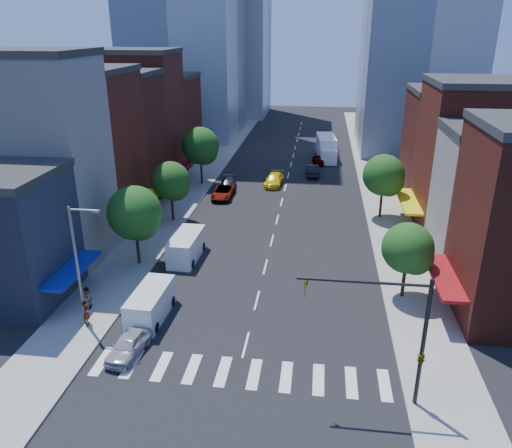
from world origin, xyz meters
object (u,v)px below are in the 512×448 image
at_px(taxi, 274,180).
at_px(pedestrian_near, 87,313).
at_px(parked_car_second, 180,249).
at_px(pedestrian_far, 87,298).
at_px(cargo_van_near, 150,305).
at_px(traffic_car_far, 318,159).
at_px(box_truck, 326,149).
at_px(traffic_car_oncoming, 313,170).
at_px(parked_car_rear, 228,184).
at_px(cargo_van_far, 186,247).
at_px(parked_car_front, 129,345).
at_px(parked_car_third, 223,193).

bearing_deg(taxi, pedestrian_near, -101.24).
height_order(parked_car_second, pedestrian_far, pedestrian_far).
bearing_deg(cargo_van_near, pedestrian_near, -157.11).
height_order(parked_car_second, pedestrian_near, pedestrian_near).
height_order(traffic_car_far, box_truck, box_truck).
relative_size(traffic_car_far, box_truck, 0.46).
height_order(parked_car_second, cargo_van_near, cargo_van_near).
height_order(traffic_car_oncoming, traffic_car_far, traffic_car_oncoming).
height_order(parked_car_rear, traffic_car_far, traffic_car_far).
xyz_separation_m(parked_car_second, cargo_van_near, (0.69, -10.58, 0.34)).
bearing_deg(cargo_van_far, parked_car_second, 159.44).
bearing_deg(parked_car_front, pedestrian_far, 143.85).
distance_m(parked_car_front, parked_car_third, 32.62).
bearing_deg(pedestrian_far, taxi, 149.80).
xyz_separation_m(taxi, pedestrian_near, (-10.10, -36.09, 0.34)).
xyz_separation_m(box_truck, pedestrian_far, (-18.06, -49.65, -0.68)).
relative_size(traffic_car_oncoming, box_truck, 0.54).
xyz_separation_m(parked_car_second, taxi, (6.61, 23.90, -0.03)).
bearing_deg(parked_car_second, traffic_car_far, 68.05).
relative_size(parked_car_rear, box_truck, 0.53).
bearing_deg(pedestrian_near, cargo_van_near, -79.50).
bearing_deg(taxi, box_truck, 70.23).
distance_m(parked_car_front, traffic_car_far, 52.43).
bearing_deg(cargo_van_near, parked_car_front, -88.09).
height_order(cargo_van_far, traffic_car_oncoming, cargo_van_far).
bearing_deg(traffic_car_far, cargo_van_far, 67.99).
relative_size(pedestrian_near, pedestrian_far, 1.08).
height_order(parked_car_second, traffic_car_oncoming, traffic_car_oncoming).
bearing_deg(parked_car_front, cargo_van_far, 97.31).
bearing_deg(cargo_van_far, cargo_van_near, -88.44).
distance_m(cargo_van_near, traffic_car_oncoming, 41.41).
bearing_deg(box_truck, traffic_car_oncoming, -106.11).
xyz_separation_m(parked_car_third, cargo_van_near, (-0.00, -28.22, 0.41)).
height_order(parked_car_front, taxi, taxi).
bearing_deg(taxi, parked_car_rear, -152.42).
xyz_separation_m(cargo_van_far, traffic_car_oncoming, (10.99, 29.62, -0.37)).
bearing_deg(cargo_van_near, parked_car_third, 91.84).
height_order(traffic_car_oncoming, pedestrian_far, pedestrian_far).
bearing_deg(parked_car_rear, cargo_van_far, -97.50).
distance_m(cargo_van_far, taxi, 24.89).
relative_size(parked_car_rear, pedestrian_far, 2.75).
height_order(parked_car_second, parked_car_third, parked_car_second).
bearing_deg(cargo_van_near, cargo_van_far, 91.85).
relative_size(parked_car_second, pedestrian_near, 2.52).
xyz_separation_m(parked_car_third, pedestrian_far, (-5.13, -27.76, 0.32)).
bearing_deg(box_truck, parked_car_front, -108.70).
distance_m(taxi, traffic_car_far, 13.54).
bearing_deg(cargo_van_far, parked_car_front, -88.42).
bearing_deg(parked_car_third, traffic_car_far, 56.76).
relative_size(cargo_van_far, traffic_car_far, 1.33).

